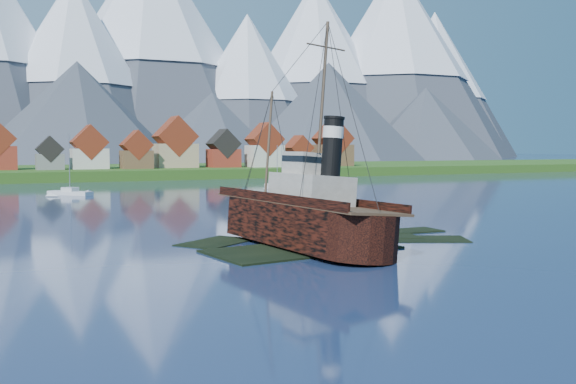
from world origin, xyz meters
name	(u,v)px	position (x,y,z in m)	size (l,w,h in m)	color
ground	(320,245)	(0.00, 0.00, 0.00)	(1400.00, 1400.00, 0.00)	navy
shoal	(326,244)	(1.78, 2.15, -0.35)	(31.71, 21.24, 1.14)	black
shore_bank	(89,176)	(0.00, 170.00, 0.00)	(600.00, 80.00, 3.20)	#214E16
seawall	(107,181)	(0.00, 132.00, 0.00)	(600.00, 2.50, 2.00)	#3F3D38
mountains	(31,44)	(-0.79, 481.26, 89.34)	(965.00, 340.00, 205.00)	#2D333D
tugboat_wreck	(293,216)	(-2.24, 1.73, 2.90)	(6.74, 29.05, 23.02)	black
sailboat_c	(70,194)	(-15.43, 81.92, 0.29)	(8.60, 9.23, 13.02)	silver
sailboat_d	(277,188)	(30.44, 80.00, 0.25)	(3.98, 8.12, 10.76)	silver
sailboat_e	(282,186)	(35.73, 89.10, 0.24)	(6.67, 9.22, 10.80)	silver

